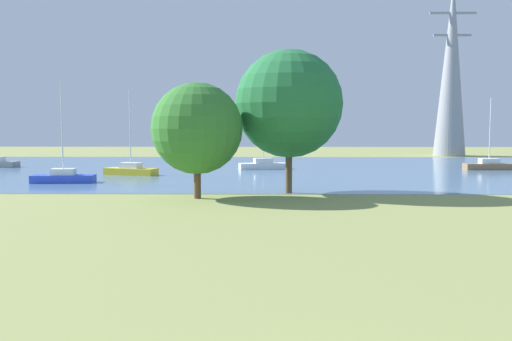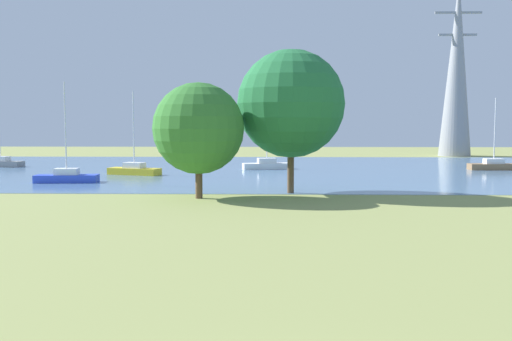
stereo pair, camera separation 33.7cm
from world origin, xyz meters
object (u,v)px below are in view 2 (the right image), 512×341
object	(u,v)px
sailboat_white	(267,165)
tree_east_near	(198,129)
sailboat_yellow	(134,170)
sailboat_brown	(494,165)
sailboat_gray	(1,163)
tree_mid_shore	(291,104)
sailboat_blue	(67,177)
electricity_pylon	(457,67)

from	to	relation	value
sailboat_white	tree_east_near	size ratio (longest dim) A/B	0.74
sailboat_yellow	sailboat_brown	distance (m)	34.93
sailboat_gray	tree_mid_shore	size ratio (longest dim) A/B	0.66
sailboat_gray	sailboat_white	size ratio (longest dim) A/B	1.17
sailboat_blue	tree_mid_shore	world-z (taller)	tree_mid_shore
sailboat_blue	sailboat_yellow	distance (m)	7.64
sailboat_brown	sailboat_white	bearing A→B (deg)	179.53
tree_mid_shore	sailboat_white	bearing A→B (deg)	95.27
sailboat_gray	tree_mid_shore	world-z (taller)	tree_mid_shore
sailboat_white	tree_mid_shore	size ratio (longest dim) A/B	0.56
sailboat_gray	tree_mid_shore	xyz separation A→B (m)	(30.03, -21.56, 5.48)
sailboat_gray	sailboat_yellow	xyz separation A→B (m)	(16.40, -8.73, 0.01)
sailboat_brown	tree_mid_shore	size ratio (longest dim) A/B	0.75
sailboat_blue	sailboat_yellow	bearing A→B (deg)	60.84
sailboat_yellow	sailboat_brown	xyz separation A→B (m)	(34.36, 6.27, -0.01)
sailboat_white	sailboat_yellow	bearing A→B (deg)	-151.42
sailboat_gray	electricity_pylon	size ratio (longest dim) A/B	0.25
sailboat_blue	electricity_pylon	size ratio (longest dim) A/B	0.32
tree_east_near	tree_mid_shore	bearing A→B (deg)	25.62
sailboat_gray	sailboat_blue	world-z (taller)	sailboat_blue
sailboat_white	sailboat_brown	world-z (taller)	sailboat_brown
tree_east_near	electricity_pylon	bearing A→B (deg)	56.50
sailboat_white	sailboat_brown	distance (m)	22.51
sailboat_white	electricity_pylon	size ratio (longest dim) A/B	0.22
sailboat_gray	sailboat_brown	world-z (taller)	sailboat_brown
sailboat_gray	sailboat_blue	size ratio (longest dim) A/B	0.80
sailboat_blue	tree_east_near	xyz separation A→B (m)	(11.57, -8.93, 3.87)
tree_mid_shore	sailboat_blue	bearing A→B (deg)	160.46
tree_mid_shore	electricity_pylon	bearing A→B (deg)	60.35
sailboat_blue	electricity_pylon	bearing A→B (deg)	41.22
sailboat_brown	sailboat_blue	bearing A→B (deg)	-161.23
sailboat_gray	sailboat_yellow	bearing A→B (deg)	-28.03
sailboat_blue	tree_east_near	bearing A→B (deg)	-37.67
sailboat_gray	sailboat_yellow	size ratio (longest dim) A/B	0.84
sailboat_brown	electricity_pylon	bearing A→B (deg)	81.44
sailboat_gray	sailboat_brown	size ratio (longest dim) A/B	0.88
sailboat_blue	sailboat_yellow	world-z (taller)	sailboat_blue
sailboat_yellow	tree_east_near	xyz separation A→B (m)	(7.85, -15.60, 3.87)
sailboat_white	sailboat_blue	size ratio (longest dim) A/B	0.68
electricity_pylon	sailboat_gray	bearing A→B (deg)	-158.80
sailboat_white	sailboat_blue	bearing A→B (deg)	-139.87
sailboat_brown	tree_mid_shore	distance (m)	28.71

